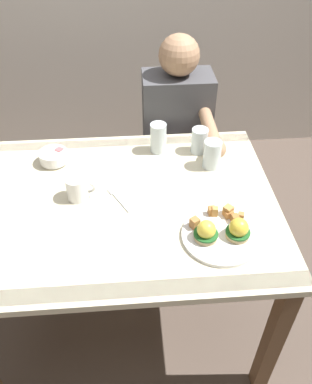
% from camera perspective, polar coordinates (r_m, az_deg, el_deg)
% --- Properties ---
extents(ground_plane, '(6.00, 6.00, 0.00)m').
position_cam_1_polar(ground_plane, '(2.09, -3.95, -16.51)').
color(ground_plane, brown).
extents(dining_table, '(1.20, 0.90, 0.74)m').
position_cam_1_polar(dining_table, '(1.59, -4.99, -4.22)').
color(dining_table, beige).
rests_on(dining_table, ground_plane).
extents(eggs_benedict_plate, '(0.27, 0.27, 0.09)m').
position_cam_1_polar(eggs_benedict_plate, '(1.38, 9.41, -5.73)').
color(eggs_benedict_plate, white).
rests_on(eggs_benedict_plate, dining_table).
extents(fruit_bowl, '(0.12, 0.12, 0.06)m').
position_cam_1_polar(fruit_bowl, '(1.74, -14.51, 4.94)').
color(fruit_bowl, white).
rests_on(fruit_bowl, dining_table).
extents(coffee_mug, '(0.11, 0.08, 0.09)m').
position_cam_1_polar(coffee_mug, '(1.52, -11.26, 0.64)').
color(coffee_mug, white).
rests_on(coffee_mug, dining_table).
extents(fork, '(0.09, 0.14, 0.00)m').
position_cam_1_polar(fork, '(1.52, -5.50, -0.92)').
color(fork, silver).
rests_on(fork, dining_table).
extents(water_glass_near, '(0.07, 0.07, 0.13)m').
position_cam_1_polar(water_glass_near, '(1.73, 0.33, 7.60)').
color(water_glass_near, silver).
rests_on(water_glass_near, dining_table).
extents(water_glass_far, '(0.07, 0.07, 0.12)m').
position_cam_1_polar(water_glass_far, '(1.66, 8.07, 5.25)').
color(water_glass_far, silver).
rests_on(water_glass_far, dining_table).
extents(water_glass_extra, '(0.07, 0.07, 0.11)m').
position_cam_1_polar(water_glass_extra, '(1.75, 6.26, 7.19)').
color(water_glass_extra, silver).
rests_on(water_glass_extra, dining_table).
extents(diner_person, '(0.34, 0.54, 1.14)m').
position_cam_1_polar(diner_person, '(2.06, 3.13, 8.56)').
color(diner_person, '#33333D').
rests_on(diner_person, ground_plane).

